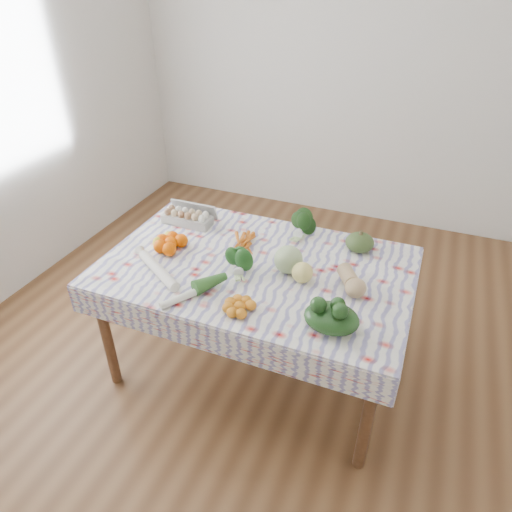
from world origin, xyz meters
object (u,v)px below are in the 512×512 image
at_px(butternut_squash, 352,280).
at_px(kabocha_squash, 360,242).
at_px(dining_table, 256,277).
at_px(egg_carton, 187,218).
at_px(cabbage, 288,260).
at_px(grapefruit, 302,272).

bearing_deg(butternut_squash, kabocha_squash, 64.32).
bearing_deg(dining_table, kabocha_squash, 36.32).
distance_m(dining_table, egg_carton, 0.64).
xyz_separation_m(egg_carton, butternut_squash, (1.09, -0.28, 0.01)).
bearing_deg(cabbage, egg_carton, 161.20).
height_order(dining_table, egg_carton, egg_carton).
bearing_deg(butternut_squash, grapefruit, 157.35).
bearing_deg(kabocha_squash, egg_carton, -174.82).
bearing_deg(grapefruit, kabocha_squash, 62.45).
distance_m(cabbage, grapefruit, 0.11).
distance_m(egg_carton, grapefruit, 0.90).
bearing_deg(butternut_squash, dining_table, 147.64).
distance_m(egg_carton, kabocha_squash, 1.06).
relative_size(cabbage, grapefruit, 1.38).
distance_m(kabocha_squash, grapefruit, 0.46).
bearing_deg(butternut_squash, egg_carton, 134.94).
distance_m(dining_table, kabocha_squash, 0.62).
distance_m(egg_carton, butternut_squash, 1.13).
xyz_separation_m(butternut_squash, grapefruit, (-0.25, -0.04, 0.00)).
xyz_separation_m(dining_table, butternut_squash, (0.52, -0.01, 0.14)).
bearing_deg(grapefruit, butternut_squash, 8.22).
height_order(dining_table, cabbage, cabbage).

